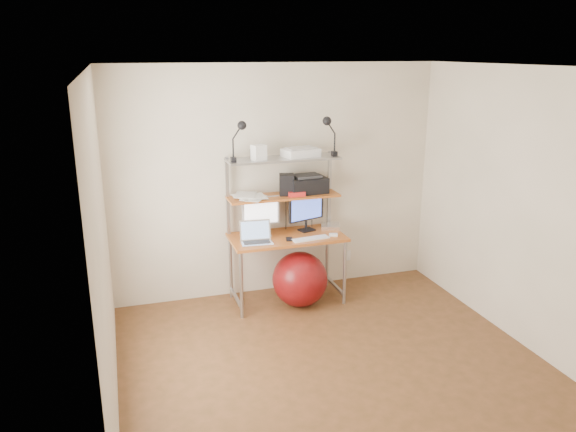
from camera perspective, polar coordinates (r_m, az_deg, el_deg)
name	(u,v)px	position (r m, az deg, el deg)	size (l,w,h in m)	color
room	(341,230)	(4.46, 5.40, -1.44)	(3.60, 3.60, 3.60)	brown
computer_desk	(285,215)	(5.90, -0.29, 0.13)	(1.20, 0.60, 1.57)	#B26222
wall_outlet	(347,256)	(6.64, 6.04, -4.02)	(0.08, 0.01, 0.12)	white
monitor_silver	(261,214)	(5.87, -2.78, 0.25)	(0.40, 0.15, 0.45)	silver
monitor_black	(306,211)	(6.04, 1.87, 0.56)	(0.43, 0.18, 0.44)	black
laptop	(256,238)	(5.72, -3.28, -2.22)	(0.34, 0.28, 0.28)	silver
keyboard	(311,239)	(5.81, 2.32, -2.31)	(0.40, 0.11, 0.01)	white
mouse	(333,235)	(5.93, 4.62, -1.91)	(0.09, 0.05, 0.02)	white
mac_mini	(330,226)	(6.19, 4.32, -1.03)	(0.20, 0.20, 0.04)	silver
phone	(289,239)	(5.80, 0.12, -2.36)	(0.06, 0.12, 0.01)	black
printer	(307,184)	(6.01, 1.91, 3.24)	(0.43, 0.31, 0.20)	black
nas_cube	(287,185)	(5.91, -0.13, 3.22)	(0.15, 0.15, 0.22)	black
red_box	(296,194)	(5.88, 0.83, 2.29)	(0.17, 0.12, 0.05)	red
scanner	(301,152)	(5.89, 1.29, 6.51)	(0.40, 0.31, 0.10)	white
box_white	(259,153)	(5.69, -2.99, 6.46)	(0.13, 0.11, 0.15)	white
box_grey	(256,154)	(5.77, -3.23, 6.32)	(0.10, 0.10, 0.10)	#2E2E30
clip_lamp_left	(240,132)	(5.58, -4.89, 8.49)	(0.16, 0.09, 0.41)	black
clip_lamp_right	(329,127)	(5.86, 4.14, 8.97)	(0.17, 0.09, 0.42)	black
exercise_ball	(300,279)	(5.97, 1.21, -6.44)	(0.59, 0.59, 0.59)	maroon
paper_stack	(249,196)	(5.82, -4.00, 2.00)	(0.38, 0.43, 0.03)	white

